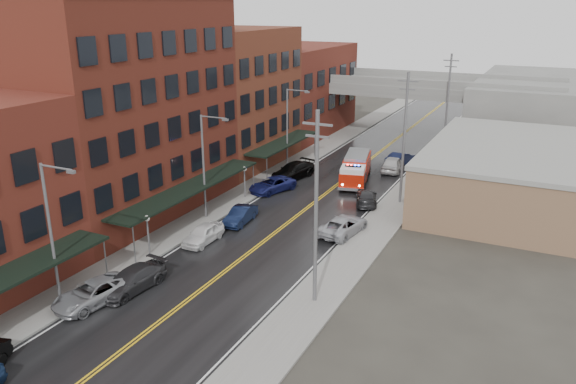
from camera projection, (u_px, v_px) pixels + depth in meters
The scene contains 32 objects.
road at pixel (307, 208), 50.54m from camera, with size 11.00×160.00×0.02m, color black.
sidewalk_left at pixel (237, 196), 53.53m from camera, with size 3.00×160.00×0.15m, color slate.
sidewalk_right at pixel (385, 221), 47.51m from camera, with size 3.00×160.00×0.15m, color slate.
curb_left at pixel (252, 199), 52.85m from camera, with size 0.30×160.00×0.15m, color gray.
curb_right at pixel (367, 218), 48.19m from camera, with size 0.30×160.00×0.15m, color gray.
brick_building_b at pixel (130, 110), 47.17m from camera, with size 9.00×20.00×18.00m, color #5E2418.
brick_building_c at pixel (237, 98), 62.57m from camera, with size 9.00×15.00×15.00m, color #5E291C.
brick_building_far at pixel (302, 90), 77.98m from camera, with size 9.00×20.00×12.00m, color maroon.
tan_building at pixel (509, 175), 51.68m from camera, with size 14.00×22.00×5.00m, color #866348.
right_far_block at pixel (548, 108), 75.96m from camera, with size 18.00×30.00×8.00m, color slate.
awning_1 at pixel (191, 188), 46.70m from camera, with size 2.60×18.00×3.09m.
awning_2 at pixel (284, 143), 61.63m from camera, with size 2.60×13.00×3.09m.
globe_lamp_1 at pixel (147, 226), 40.50m from camera, with size 0.44×0.44×3.12m.
globe_lamp_2 at pixel (244, 175), 52.44m from camera, with size 0.44×0.44×3.12m.
street_lamp_0 at pixel (53, 227), 32.82m from camera, with size 2.64×0.22×9.00m.
street_lamp_1 at pixel (206, 161), 46.46m from camera, with size 2.64×0.22×9.00m.
street_lamp_2 at pixel (289, 125), 60.11m from camera, with size 2.64×0.22×9.00m.
utility_pole_0 at pixel (316, 207), 32.76m from camera, with size 1.80×0.24×12.00m.
utility_pole_1 at pixel (404, 137), 49.82m from camera, with size 1.80×0.24×12.00m.
utility_pole_2 at pixel (447, 102), 66.88m from camera, with size 1.80×0.24×12.00m.
overpass at pixel (403, 93), 75.92m from camera, with size 40.00×10.00×7.50m.
fire_truck at pixel (356, 168), 57.33m from camera, with size 4.38×8.05×2.81m.
parked_car_left_2 at pixel (93, 293), 34.42m from camera, with size 2.36×5.11×1.42m, color gray.
parked_car_left_3 at pixel (132, 280), 36.00m from camera, with size 2.05×5.03×1.46m, color #29292C.
parked_car_left_4 at pixel (203, 234), 43.21m from camera, with size 1.68×4.16×1.42m, color white.
parked_car_left_5 at pixel (240, 215), 47.02m from camera, with size 1.45×4.16×1.37m, color #0E1732.
parked_car_left_6 at pixel (272, 185), 54.87m from camera, with size 2.30×4.99×1.39m, color navy.
parked_car_left_7 at pixel (293, 171), 58.92m from camera, with size 2.31×5.68×1.65m, color black.
parked_car_right_0 at pixel (343, 225), 44.79m from camera, with size 2.41×5.22×1.45m, color #A6A8AE.
parked_car_right_1 at pixel (366, 197), 51.44m from camera, with size 1.87×4.59×1.33m, color #232326.
parked_car_right_2 at pixel (393, 164), 61.45m from camera, with size 1.98×4.92×1.68m, color #BDBDBD.
parked_car_right_3 at pixel (401, 159), 63.89m from camera, with size 1.58×4.53×1.49m, color black.
Camera 1 is at (19.10, -13.41, 17.63)m, focal length 35.00 mm.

